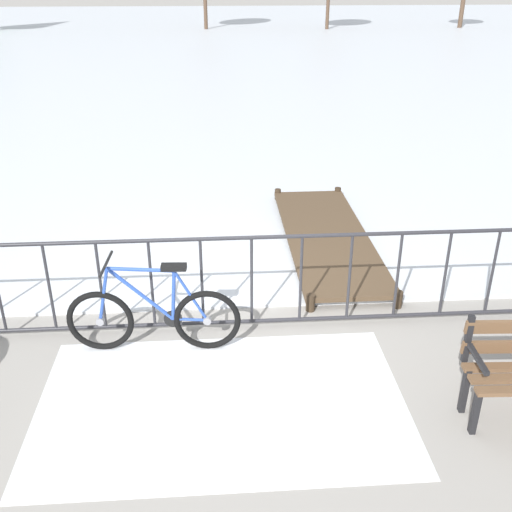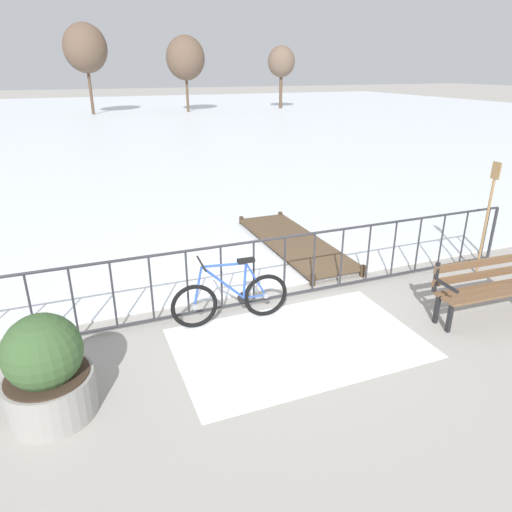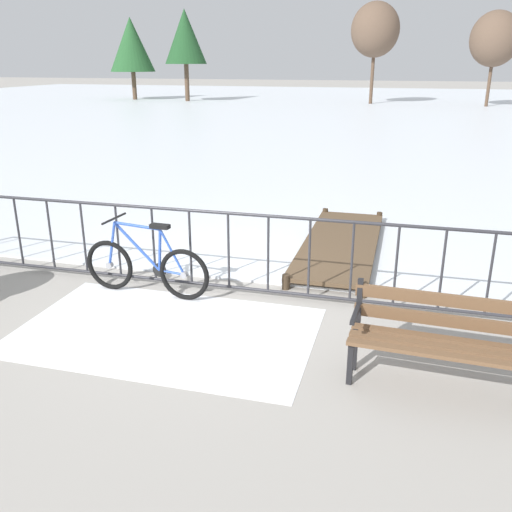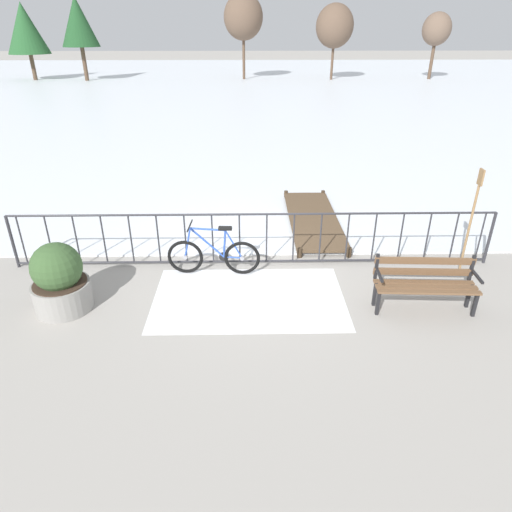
% 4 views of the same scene
% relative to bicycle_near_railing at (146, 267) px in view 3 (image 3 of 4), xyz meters
% --- Properties ---
extents(ground_plane, '(160.00, 160.00, 0.00)m').
position_rel_bicycle_near_railing_xyz_m(ground_plane, '(0.73, 0.32, -0.37)').
color(ground_plane, '#9E9991').
extents(frozen_pond, '(80.00, 56.00, 0.03)m').
position_rel_bicycle_near_railing_xyz_m(frozen_pond, '(0.73, 28.72, -0.35)').
color(frozen_pond, silver).
rests_on(frozen_pond, ground).
extents(snow_patch, '(3.23, 2.01, 0.01)m').
position_rel_bicycle_near_railing_xyz_m(snow_patch, '(0.64, -0.88, -0.36)').
color(snow_patch, white).
rests_on(snow_patch, ground).
extents(railing_fence, '(9.06, 0.06, 1.07)m').
position_rel_bicycle_near_railing_xyz_m(railing_fence, '(0.73, 0.32, 0.19)').
color(railing_fence, '#2D2D33').
rests_on(railing_fence, ground).
extents(bicycle_near_railing, '(1.71, 0.52, 0.97)m').
position_rel_bicycle_near_railing_xyz_m(bicycle_near_railing, '(0.00, 0.00, 0.00)').
color(bicycle_near_railing, black).
rests_on(bicycle_near_railing, ground).
extents(park_bench, '(1.62, 0.56, 0.89)m').
position_rel_bicycle_near_railing_xyz_m(park_bench, '(3.46, -1.20, 0.14)').
color(park_bench, brown).
rests_on(park_bench, ground).
extents(wooden_dock, '(1.10, 3.56, 0.20)m').
position_rel_bicycle_near_railing_xyz_m(wooden_dock, '(2.15, 2.35, -0.25)').
color(wooden_dock, brown).
rests_on(wooden_dock, ground).
extents(tree_far_west, '(2.99, 2.99, 5.69)m').
position_rel_bicycle_near_railing_xyz_m(tree_far_west, '(7.68, 32.91, 3.66)').
color(tree_far_west, brown).
rests_on(tree_far_west, ground).
extents(tree_west_mid, '(3.13, 3.13, 6.40)m').
position_rel_bicycle_near_railing_xyz_m(tree_west_mid, '(0.40, 33.46, 4.30)').
color(tree_west_mid, brown).
rests_on(tree_west_mid, ground).
extents(tree_centre, '(2.91, 2.91, 6.17)m').
position_rel_bicycle_near_railing_xyz_m(tree_centre, '(-12.52, 32.60, 3.96)').
color(tree_centre, brown).
rests_on(tree_centre, ground).
extents(tree_far_east, '(3.25, 3.25, 5.75)m').
position_rel_bicycle_near_railing_xyz_m(tree_far_east, '(-16.95, 33.13, 3.50)').
color(tree_far_east, brown).
rests_on(tree_far_east, ground).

